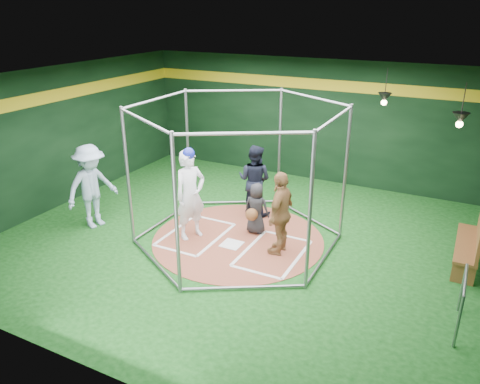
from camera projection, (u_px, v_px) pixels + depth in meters
The scene contains 15 objects.
room_shell at pixel (238, 164), 9.77m from camera, with size 10.10×9.10×3.53m.
clay_disc at pixel (238, 239), 10.42m from camera, with size 3.80×3.80×0.01m, color brown.
home_plate at pixel (232, 244), 10.17m from camera, with size 0.43×0.43×0.01m, color white.
batter_box_left at pixel (196, 234), 10.61m from camera, with size 1.17×1.77×0.01m.
batter_box_right at pixel (273, 253), 9.81m from camera, with size 1.17×1.77×0.01m.
batting_cage at pixel (238, 176), 9.86m from camera, with size 4.05×4.67×3.00m.
pendant_lamp_near at pixel (385, 98), 11.45m from camera, with size 0.34×0.34×0.90m.
pendant_lamp_far at pixel (460, 118), 9.37m from camera, with size 0.34×0.34×0.90m.
batter_figure at pixel (190, 194), 10.16m from camera, with size 0.74×0.86×2.07m.
visitor_leopard at pixel (281, 213), 9.56m from camera, with size 1.04×0.43×1.78m, color tan.
catcher_figure at pixel (256, 209), 10.50m from camera, with size 0.60×0.60×1.18m.
umpire at pixel (254, 180), 11.39m from camera, with size 0.85×0.66×1.75m, color black.
bystander_blue at pixel (92, 187), 10.70m from camera, with size 1.28×0.73×1.98m, color #9AB3CB.
dugout_bench at pixel (473, 240), 9.23m from camera, with size 0.43×1.84×1.07m.
steel_railing at pixel (462, 296), 7.35m from camera, with size 0.05×1.07×0.92m.
Camera 1 is at (4.24, -8.25, 4.87)m, focal length 35.00 mm.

